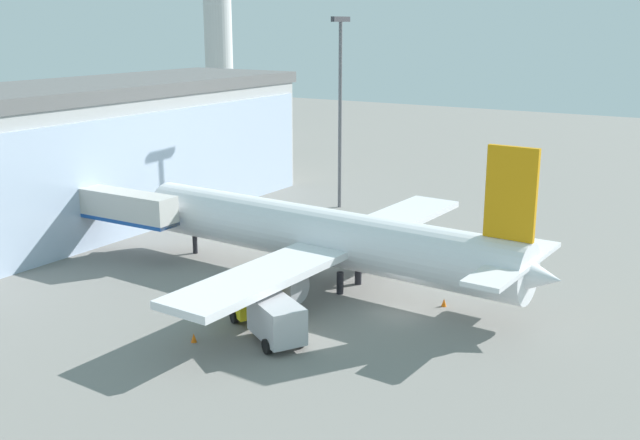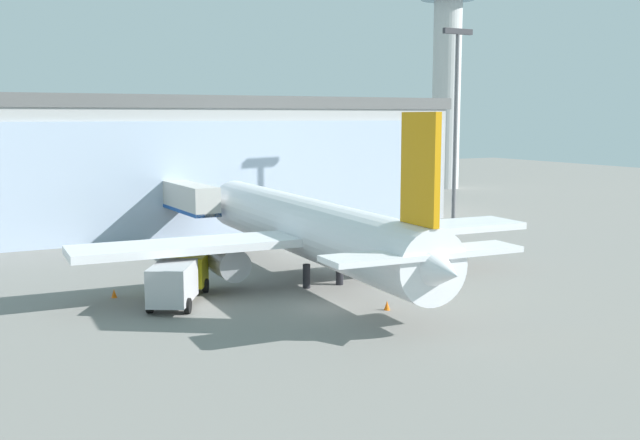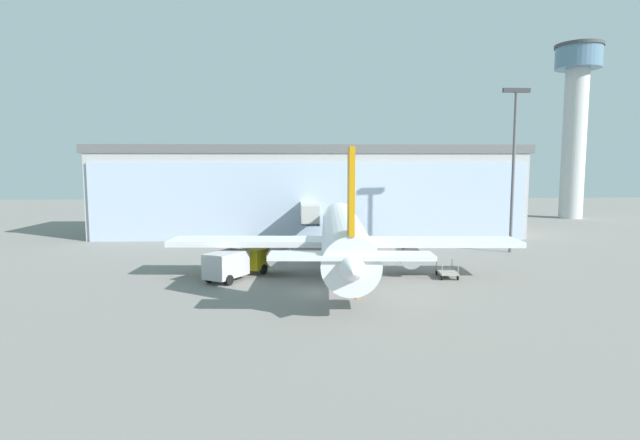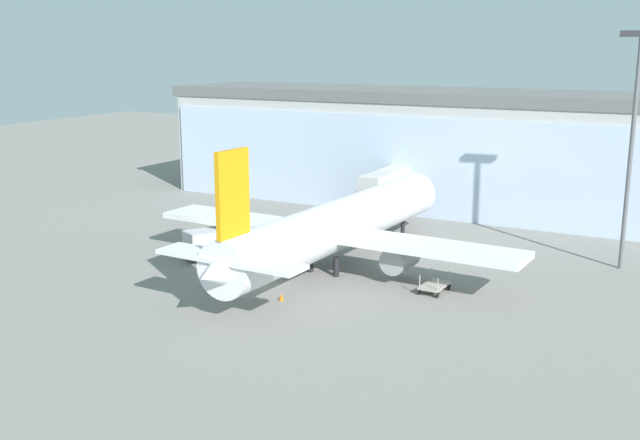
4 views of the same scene
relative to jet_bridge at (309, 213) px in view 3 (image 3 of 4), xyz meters
name	(u,v)px [view 3 (image 3 of 4)]	position (x,y,z in m)	size (l,w,h in m)	color
ground	(323,292)	(0.28, -26.49, -4.09)	(240.00, 240.00, 0.00)	gray
terminal_building	(309,190)	(0.28, 9.48, 2.51)	(62.63, 16.50, 13.20)	#ADADAD
jet_bridge	(309,213)	(0.00, 0.00, 0.00)	(2.28, 13.39, 5.46)	beige
control_tower	(576,112)	(52.97, 29.75, 16.66)	(8.84, 8.84, 33.56)	silver
apron_light_mast	(514,157)	(23.77, -8.59, 7.27)	(3.20, 0.40, 19.21)	#59595E
airplane	(344,236)	(2.67, -19.34, -0.52)	(32.43, 34.98, 11.46)	silver
catering_truck	(236,263)	(-7.36, -21.04, -2.63)	(5.69, 7.37, 2.65)	yellow
baggage_cart	(447,272)	(12.05, -21.59, -3.59)	(1.80, 2.91, 1.50)	#9E998C
safety_cone_nose	(357,295)	(2.81, -28.52, -3.82)	(0.36, 0.36, 0.55)	orange
safety_cone_wingtip	(208,269)	(-10.44, -17.77, -3.82)	(0.36, 0.36, 0.55)	orange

